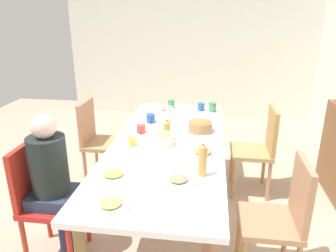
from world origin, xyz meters
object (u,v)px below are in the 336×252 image
(plate_0, at_px, (113,175))
(bottle_0, at_px, (167,130))
(cup_1, at_px, (171,104))
(cup_6, at_px, (132,141))
(plate_4, at_px, (166,110))
(bowl_0, at_px, (163,138))
(chair_1, at_px, (282,214))
(plate_2, at_px, (172,121))
(plate_5, at_px, (203,153))
(dining_table, at_px, (168,150))
(person_3, at_px, (52,177))
(chair_0, at_px, (97,137))
(chair_2, at_px, (260,146))
(cup_3, at_px, (169,111))
(bottle_1, at_px, (202,159))
(chair_3, at_px, (43,195))
(cup_5, at_px, (175,125))
(plate_3, at_px, (111,205))
(cup_4, at_px, (151,118))
(cup_2, at_px, (213,107))
(plate_1, at_px, (178,180))
(cup_0, at_px, (141,129))
(cup_7, at_px, (201,107))

(plate_0, bearing_deg, bottle_0, 159.31)
(cup_1, bearing_deg, cup_6, -9.69)
(plate_4, distance_m, bowl_0, 0.93)
(plate_4, height_order, bottle_0, bottle_0)
(chair_1, height_order, plate_2, chair_1)
(plate_5, distance_m, bottle_0, 0.42)
(dining_table, distance_m, person_3, 0.94)
(chair_0, distance_m, chair_1, 2.04)
(chair_2, relative_size, cup_6, 8.38)
(dining_table, bearing_deg, cup_3, -173.18)
(chair_1, xyz_separation_m, bottle_1, (-0.05, -0.54, 0.34))
(dining_table, relative_size, chair_3, 2.56)
(plate_5, bearing_deg, chair_1, 55.12)
(person_3, xyz_separation_m, cup_6, (-0.49, 0.46, 0.10))
(chair_1, relative_size, cup_5, 7.82)
(dining_table, relative_size, chair_0, 2.56)
(cup_1, xyz_separation_m, cup_6, (1.08, -0.18, -0.01))
(chair_0, distance_m, plate_3, 1.69)
(plate_0, xyz_separation_m, plate_2, (-1.14, 0.25, 0.00))
(plate_5, bearing_deg, dining_table, -123.12)
(person_3, bearing_deg, cup_5, 139.66)
(cup_4, bearing_deg, plate_4, 165.23)
(cup_1, xyz_separation_m, bottle_0, (0.93, 0.08, 0.04))
(cup_2, height_order, cup_3, cup_2)
(person_3, height_order, cup_2, person_3)
(plate_1, height_order, cup_0, cup_0)
(person_3, distance_m, bottle_0, 0.99)
(cup_0, xyz_separation_m, bottle_1, (0.73, 0.58, 0.08))
(chair_2, xyz_separation_m, cup_3, (-0.17, -0.93, 0.27))
(plate_0, xyz_separation_m, bottle_1, (-0.10, 0.59, 0.10))
(plate_5, bearing_deg, plate_4, -157.84)
(cup_6, bearing_deg, cup_7, 153.77)
(cup_3, bearing_deg, chair_0, -77.56)
(bottle_1, bearing_deg, chair_3, -87.50)
(cup_3, bearing_deg, cup_5, 15.35)
(chair_3, bearing_deg, plate_1, 86.21)
(plate_1, bearing_deg, chair_0, -140.56)
(chair_0, height_order, cup_1, chair_0)
(chair_2, xyz_separation_m, cup_6, (0.66, -1.13, 0.26))
(chair_2, xyz_separation_m, person_3, (1.15, -1.59, 0.15))
(chair_2, height_order, plate_3, chair_2)
(bowl_0, bearing_deg, plate_0, -22.90)
(cup_2, relative_size, cup_7, 1.00)
(cup_2, height_order, cup_5, cup_2)
(cup_3, height_order, cup_4, cup_3)
(cup_5, bearing_deg, cup_7, 161.63)
(chair_3, relative_size, plate_4, 4.30)
(plate_0, bearing_deg, cup_3, 171.95)
(cup_1, relative_size, cup_4, 0.89)
(plate_0, xyz_separation_m, plate_1, (0.01, 0.44, 0.00))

